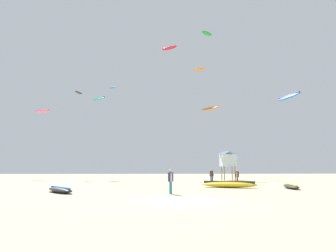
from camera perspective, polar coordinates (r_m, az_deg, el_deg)
name	(u,v)px	position (r m, az deg, el deg)	size (l,w,h in m)	color
ground_plane	(182,201)	(14.96, 3.05, -15.47)	(120.00, 120.00, 0.00)	beige
person_foreground	(171,179)	(18.88, 0.56, -11.08)	(0.38, 0.55, 1.67)	teal
person_midground	(237,176)	(30.07, 14.27, -10.03)	(0.35, 0.47, 1.55)	#B21E23
person_left	(212,175)	(31.66, 9.11, -10.06)	(0.49, 0.36, 1.59)	navy
kite_grounded_near	(291,186)	(25.79, 24.30, -11.42)	(1.54, 3.42, 0.40)	#2D2D33
kite_grounded_mid	(60,190)	(21.31, -21.61, -12.29)	(3.05, 3.36, 0.44)	#2D2D33
kite_grounded_far	(229,184)	(25.29, 12.61, -11.83)	(5.00, 2.86, 0.57)	yellow
lifeguard_tower	(228,158)	(39.62, 12.40, -6.58)	(2.30, 2.30, 4.15)	#8C704C
kite_aloft_0	(99,99)	(47.61, -14.16, 5.46)	(2.93, 2.97, 0.54)	#19B29E
kite_aloft_1	(210,108)	(43.59, 8.81, 3.65)	(3.14, 3.28, 0.81)	orange
kite_aloft_2	(42,111)	(51.35, -24.87, 2.83)	(3.31, 1.85, 0.56)	#E5598C
kite_aloft_3	(207,33)	(57.21, 8.11, 18.61)	(2.62, 2.10, 0.67)	green
kite_aloft_4	(114,87)	(55.89, -11.30, 7.93)	(2.04, 2.09, 0.36)	blue
kite_aloft_5	(200,69)	(60.02, 6.62, 11.70)	(2.72, 1.63, 0.48)	orange
kite_aloft_6	(289,97)	(40.22, 23.94, 5.65)	(2.17, 4.34, 0.99)	blue
kite_aloft_7	(169,48)	(59.64, 0.28, 15.98)	(3.54, 2.85, 0.51)	red
kite_aloft_8	(79,93)	(51.49, -18.16, 6.66)	(1.17, 2.10, 0.34)	#2D2D33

